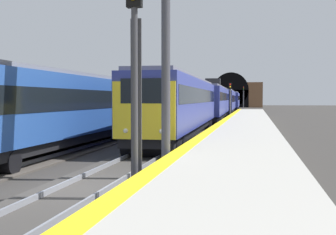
{
  "coord_description": "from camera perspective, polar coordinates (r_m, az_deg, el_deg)",
  "views": [
    {
      "loc": [
        -11.31,
        -4.68,
        2.62
      ],
      "look_at": [
        10.37,
        -0.2,
        1.62
      ],
      "focal_mm": 44.96,
      "sensor_mm": 36.0,
      "label": 1
    }
  ],
  "objects": [
    {
      "name": "platform_right",
      "position": [
        11.53,
        8.31,
        -8.17
      ],
      "size": [
        112.0,
        3.8,
        0.95
      ],
      "primitive_type": "cube",
      "color": "#9E9B93",
      "rests_on": "ground_plane"
    },
    {
      "name": "railway_signal_near",
      "position": [
        10.6,
        -4.52,
        6.1
      ],
      "size": [
        0.39,
        0.38,
        5.63
      ],
      "rotation": [
        0.0,
        0.0,
        3.14
      ],
      "color": "#38383D",
      "rests_on": "ground_plane"
    },
    {
      "name": "tunnel_portal",
      "position": [
        127.19,
        8.54,
        3.06
      ],
      "size": [
        2.47,
        18.51,
        10.39
      ],
      "color": "brown",
      "rests_on": "ground_plane"
    },
    {
      "name": "platform_right_edge_strip",
      "position": [
        11.66,
        0.15,
        -5.63
      ],
      "size": [
        112.0,
        0.5,
        0.01
      ],
      "primitive_type": "cube",
      "color": "yellow",
      "rests_on": "platform_right"
    },
    {
      "name": "track_main_line",
      "position": [
        12.51,
        -10.71,
        -9.37
      ],
      "size": [
        160.0,
        3.0,
        0.21
      ],
      "color": "#383533",
      "rests_on": "ground_plane"
    },
    {
      "name": "railway_signal_mid",
      "position": [
        51.66,
        8.42,
        2.63
      ],
      "size": [
        0.39,
        0.38,
        4.54
      ],
      "rotation": [
        0.0,
        0.0,
        3.14
      ],
      "color": "#4C4C54",
      "rests_on": "ground_plane"
    },
    {
      "name": "overhead_signal_gantry",
      "position": [
        15.1,
        -16.83,
        14.67
      ],
      "size": [
        0.7,
        8.78,
        7.76
      ],
      "color": "#3F3F47",
      "rests_on": "ground_plane"
    },
    {
      "name": "ground_plane",
      "position": [
        12.52,
        -10.71,
        -9.56
      ],
      "size": [
        320.0,
        320.0,
        0.0
      ],
      "primitive_type": "plane",
      "color": "#302D2B"
    },
    {
      "name": "train_adjacent_platform",
      "position": [
        29.71,
        -6.62,
        1.79
      ],
      "size": [
        36.87,
        2.94,
        3.9
      ],
      "rotation": [
        0.0,
        0.0,
        -0.0
      ],
      "color": "#264C99",
      "rests_on": "ground_plane"
    },
    {
      "name": "train_main_approaching",
      "position": [
        58.53,
        7.1,
        2.23
      ],
      "size": [
        83.27,
        3.19,
        4.89
      ],
      "rotation": [
        0.0,
        0.0,
        3.16
      ],
      "color": "navy",
      "rests_on": "ground_plane"
    },
    {
      "name": "railway_signal_far",
      "position": [
        112.69,
        10.2,
        2.99
      ],
      "size": [
        0.39,
        0.38,
        5.86
      ],
      "rotation": [
        0.0,
        0.0,
        3.14
      ],
      "color": "#4C4C54",
      "rests_on": "ground_plane"
    }
  ]
}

